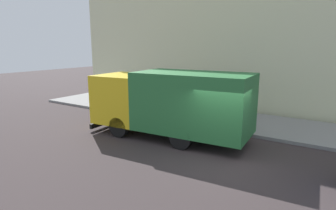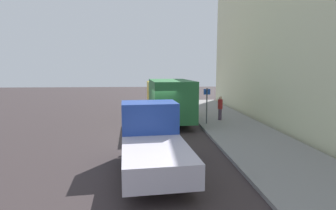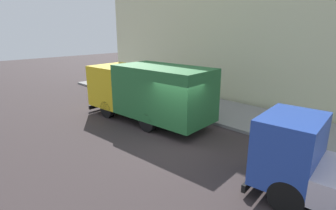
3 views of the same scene
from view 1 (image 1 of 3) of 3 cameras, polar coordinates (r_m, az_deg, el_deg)
The scene contains 6 objects.
ground at distance 10.72m, azimuth 11.27°, elevation -10.71°, with size 80.00×80.00×0.00m, color #362D2E.
sidewalk at distance 15.32m, azimuth 18.42°, elevation -3.83°, with size 4.21×30.00×0.15m, color gray.
building_facade at distance 17.47m, azimuth 22.18°, elevation 18.74°, with size 0.50×30.00×12.78m, color beige.
large_utility_truck at distance 12.45m, azimuth 0.45°, elevation 0.75°, with size 3.03×7.50×3.00m.
pedestrian_walking at distance 15.64m, azimuth 8.28°, elevation 0.60°, with size 0.40×0.40×1.67m.
street_sign_post at distance 13.97m, azimuth 10.70°, elevation 1.29°, with size 0.44×0.08×2.35m.
Camera 1 is at (-9.25, -3.53, 4.11)m, focal length 29.80 mm.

